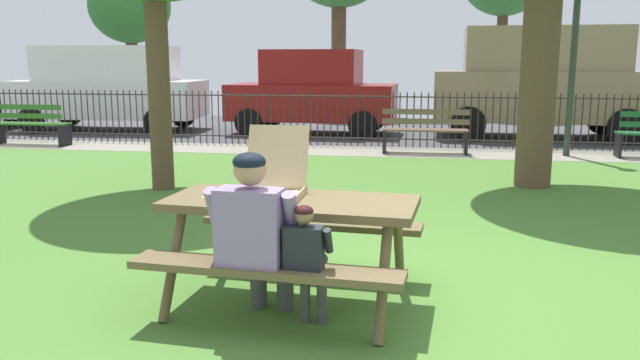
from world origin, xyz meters
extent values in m
cube|color=#4A782F|center=(0.00, 2.19, -0.01)|extent=(28.00, 12.39, 0.02)
cube|color=gray|center=(0.00, 7.69, 0.00)|extent=(28.00, 1.40, 0.01)
cube|color=#424247|center=(0.00, 11.66, -0.01)|extent=(28.00, 6.55, 0.01)
cube|color=brown|center=(-0.90, -0.12, 0.74)|extent=(1.86, 0.92, 0.06)
cube|color=brown|center=(-0.96, -0.72, 0.44)|extent=(1.82, 0.44, 0.05)
cube|color=brown|center=(-0.85, 0.48, 0.44)|extent=(1.82, 0.44, 0.05)
cylinder|color=brown|center=(-1.68, -0.47, 0.35)|extent=(0.11, 0.44, 0.74)
cylinder|color=brown|center=(-1.60, 0.36, 0.35)|extent=(0.11, 0.44, 0.74)
cylinder|color=brown|center=(-0.21, -0.60, 0.35)|extent=(0.11, 0.44, 0.74)
cylinder|color=brown|center=(-0.13, 0.22, 0.35)|extent=(0.11, 0.44, 0.74)
cube|color=tan|center=(-1.06, -0.09, 0.78)|extent=(0.47, 0.47, 0.01)
cube|color=silver|center=(-1.06, -0.09, 0.78)|extent=(0.44, 0.44, 0.00)
cube|color=tan|center=(-1.07, -0.32, 0.80)|extent=(0.47, 0.02, 0.04)
cube|color=tan|center=(-1.06, 0.14, 0.80)|extent=(0.47, 0.02, 0.04)
cube|color=tan|center=(-1.29, -0.09, 0.80)|extent=(0.02, 0.47, 0.04)
cube|color=tan|center=(-0.84, -0.09, 0.80)|extent=(0.02, 0.47, 0.04)
cube|color=tan|center=(-1.06, 0.15, 1.04)|extent=(0.47, 0.18, 0.44)
pyramid|color=#F2BD5A|center=(-1.47, -0.13, 0.78)|extent=(0.20, 0.23, 0.01)
cube|color=tan|center=(-1.50, -0.04, 0.78)|extent=(0.16, 0.08, 0.02)
cylinder|color=#464646|center=(-1.11, -0.28, 0.22)|extent=(0.12, 0.12, 0.44)
cylinder|color=#464646|center=(-1.13, -0.49, 0.47)|extent=(0.19, 0.43, 0.15)
cylinder|color=#464646|center=(-0.92, -0.30, 0.22)|extent=(0.12, 0.12, 0.44)
cylinder|color=#464646|center=(-0.93, -0.51, 0.47)|extent=(0.19, 0.43, 0.15)
cube|color=#8C72A5|center=(-1.05, -0.71, 0.70)|extent=(0.44, 0.26, 0.52)
cylinder|color=#8C72A5|center=(-1.31, -0.64, 0.80)|extent=(0.11, 0.22, 0.31)
cylinder|color=#8C72A5|center=(-0.79, -0.68, 0.80)|extent=(0.11, 0.22, 0.31)
sphere|color=tan|center=(-1.05, -0.69, 1.08)|extent=(0.21, 0.21, 0.21)
ellipsoid|color=black|center=(-1.05, -0.70, 1.13)|extent=(0.21, 0.20, 0.12)
cylinder|color=#434343|center=(-0.74, -0.50, 0.22)|extent=(0.07, 0.07, 0.44)
cylinder|color=#434343|center=(-0.75, -0.62, 0.46)|extent=(0.11, 0.25, 0.09)
cylinder|color=#434343|center=(-0.62, -0.51, 0.22)|extent=(0.07, 0.07, 0.44)
cylinder|color=#434343|center=(-0.63, -0.63, 0.46)|extent=(0.11, 0.25, 0.09)
cube|color=#1E2328|center=(-0.70, -0.74, 0.59)|extent=(0.25, 0.15, 0.30)
cylinder|color=#1E2328|center=(-0.85, -0.70, 0.65)|extent=(0.06, 0.12, 0.18)
cylinder|color=#1E2328|center=(-0.55, -0.73, 0.65)|extent=(0.06, 0.12, 0.18)
sphere|color=#8C6647|center=(-0.70, -0.73, 0.81)|extent=(0.12, 0.12, 0.12)
ellipsoid|color=#351315|center=(-0.70, -0.74, 0.84)|extent=(0.12, 0.12, 0.07)
cylinder|color=#2D2823|center=(0.00, 8.39, 1.02)|extent=(22.46, 0.03, 0.03)
cylinder|color=#2D2823|center=(0.00, 8.39, 0.17)|extent=(22.46, 0.03, 0.03)
cylinder|color=#2D2823|center=(-9.20, 8.39, 0.55)|extent=(0.02, 0.02, 1.11)
cylinder|color=#2D2823|center=(-9.06, 8.39, 0.55)|extent=(0.02, 0.02, 1.11)
cylinder|color=#2D2823|center=(-8.91, 8.39, 0.55)|extent=(0.02, 0.02, 1.11)
cylinder|color=#2D2823|center=(-8.77, 8.39, 0.55)|extent=(0.02, 0.02, 1.11)
cylinder|color=#2D2823|center=(-8.63, 8.39, 0.55)|extent=(0.02, 0.02, 1.11)
cylinder|color=#2D2823|center=(-8.49, 8.39, 0.55)|extent=(0.02, 0.02, 1.11)
cylinder|color=#2D2823|center=(-8.35, 8.39, 0.55)|extent=(0.02, 0.02, 1.11)
cylinder|color=#2D2823|center=(-8.21, 8.39, 0.55)|extent=(0.02, 0.02, 1.11)
cylinder|color=#2D2823|center=(-8.07, 8.39, 0.55)|extent=(0.02, 0.02, 1.11)
cylinder|color=#2D2823|center=(-7.93, 8.39, 0.55)|extent=(0.02, 0.02, 1.11)
cylinder|color=#2D2823|center=(-7.79, 8.39, 0.55)|extent=(0.02, 0.02, 1.11)
cylinder|color=#2D2823|center=(-7.65, 8.39, 0.55)|extent=(0.02, 0.02, 1.11)
cylinder|color=#2D2823|center=(-7.51, 8.39, 0.55)|extent=(0.02, 0.02, 1.11)
cylinder|color=#2D2823|center=(-7.37, 8.39, 0.55)|extent=(0.02, 0.02, 1.11)
cylinder|color=#2D2823|center=(-7.23, 8.39, 0.55)|extent=(0.02, 0.02, 1.11)
cylinder|color=#2D2823|center=(-7.09, 8.39, 0.55)|extent=(0.02, 0.02, 1.11)
cylinder|color=#2D2823|center=(-6.95, 8.39, 0.55)|extent=(0.02, 0.02, 1.11)
cylinder|color=#2D2823|center=(-6.81, 8.39, 0.55)|extent=(0.02, 0.02, 1.11)
cylinder|color=#2D2823|center=(-6.67, 8.39, 0.55)|extent=(0.02, 0.02, 1.11)
cylinder|color=#2D2823|center=(-6.53, 8.39, 0.55)|extent=(0.02, 0.02, 1.11)
cylinder|color=#2D2823|center=(-6.39, 8.39, 0.55)|extent=(0.02, 0.02, 1.11)
cylinder|color=#2D2823|center=(-6.25, 8.39, 0.55)|extent=(0.02, 0.02, 1.11)
cylinder|color=#2D2823|center=(-6.11, 8.39, 0.55)|extent=(0.02, 0.02, 1.11)
cylinder|color=#2D2823|center=(-5.97, 8.39, 0.55)|extent=(0.02, 0.02, 1.11)
cylinder|color=#2D2823|center=(-5.83, 8.39, 0.55)|extent=(0.02, 0.02, 1.11)
cylinder|color=#2D2823|center=(-5.69, 8.39, 0.55)|extent=(0.02, 0.02, 1.11)
cylinder|color=#2D2823|center=(-5.55, 8.39, 0.55)|extent=(0.02, 0.02, 1.11)
cylinder|color=#2D2823|center=(-5.40, 8.39, 0.55)|extent=(0.02, 0.02, 1.11)
cylinder|color=#2D2823|center=(-5.26, 8.39, 0.55)|extent=(0.02, 0.02, 1.11)
cylinder|color=#2D2823|center=(-5.12, 8.39, 0.55)|extent=(0.02, 0.02, 1.11)
cylinder|color=#2D2823|center=(-4.98, 8.39, 0.55)|extent=(0.02, 0.02, 1.11)
cylinder|color=#2D2823|center=(-4.84, 8.39, 0.55)|extent=(0.02, 0.02, 1.11)
cylinder|color=#2D2823|center=(-4.70, 8.39, 0.55)|extent=(0.02, 0.02, 1.11)
cylinder|color=#2D2823|center=(-4.56, 8.39, 0.55)|extent=(0.02, 0.02, 1.11)
cylinder|color=#2D2823|center=(-4.42, 8.39, 0.55)|extent=(0.02, 0.02, 1.11)
cylinder|color=#2D2823|center=(-4.28, 8.39, 0.55)|extent=(0.02, 0.02, 1.11)
cylinder|color=#2D2823|center=(-4.14, 8.39, 0.55)|extent=(0.02, 0.02, 1.11)
cylinder|color=#2D2823|center=(-4.00, 8.39, 0.55)|extent=(0.02, 0.02, 1.11)
cylinder|color=#2D2823|center=(-3.86, 8.39, 0.55)|extent=(0.02, 0.02, 1.11)
cylinder|color=#2D2823|center=(-3.72, 8.39, 0.55)|extent=(0.02, 0.02, 1.11)
cylinder|color=#2D2823|center=(-3.58, 8.39, 0.55)|extent=(0.02, 0.02, 1.11)
cylinder|color=#2D2823|center=(-3.44, 8.39, 0.55)|extent=(0.02, 0.02, 1.11)
cylinder|color=#2D2823|center=(-3.30, 8.39, 0.55)|extent=(0.02, 0.02, 1.11)
cylinder|color=#2D2823|center=(-3.16, 8.39, 0.55)|extent=(0.02, 0.02, 1.11)
cylinder|color=#2D2823|center=(-3.02, 8.39, 0.55)|extent=(0.02, 0.02, 1.11)
cylinder|color=#2D2823|center=(-2.88, 8.39, 0.55)|extent=(0.02, 0.02, 1.11)
cylinder|color=#2D2823|center=(-2.74, 8.39, 0.55)|extent=(0.02, 0.02, 1.11)
cylinder|color=#2D2823|center=(-2.60, 8.39, 0.55)|extent=(0.02, 0.02, 1.11)
cylinder|color=#2D2823|center=(-2.46, 8.39, 0.55)|extent=(0.02, 0.02, 1.11)
cylinder|color=#2D2823|center=(-2.32, 8.39, 0.55)|extent=(0.02, 0.02, 1.11)
cylinder|color=#2D2823|center=(-2.18, 8.39, 0.55)|extent=(0.02, 0.02, 1.11)
cylinder|color=#2D2823|center=(-2.04, 8.39, 0.55)|extent=(0.02, 0.02, 1.11)
cylinder|color=#2D2823|center=(-1.90, 8.39, 0.55)|extent=(0.02, 0.02, 1.11)
cylinder|color=#2D2823|center=(-1.75, 8.39, 0.55)|extent=(0.02, 0.02, 1.11)
cylinder|color=#2D2823|center=(-1.61, 8.39, 0.55)|extent=(0.02, 0.02, 1.11)
cylinder|color=#2D2823|center=(-1.47, 8.39, 0.55)|extent=(0.02, 0.02, 1.11)
cylinder|color=#2D2823|center=(-1.33, 8.39, 0.55)|extent=(0.02, 0.02, 1.11)
cylinder|color=#2D2823|center=(-1.19, 8.39, 0.55)|extent=(0.02, 0.02, 1.11)
cylinder|color=#2D2823|center=(-1.05, 8.39, 0.55)|extent=(0.02, 0.02, 1.11)
cylinder|color=#2D2823|center=(-0.91, 8.39, 0.55)|extent=(0.02, 0.02, 1.11)
cylinder|color=#2D2823|center=(-0.77, 8.39, 0.55)|extent=(0.02, 0.02, 1.11)
cylinder|color=#2D2823|center=(-0.63, 8.39, 0.55)|extent=(0.02, 0.02, 1.11)
cylinder|color=#2D2823|center=(-0.49, 8.39, 0.55)|extent=(0.02, 0.02, 1.11)
cylinder|color=#2D2823|center=(-0.35, 8.39, 0.55)|extent=(0.02, 0.02, 1.11)
cylinder|color=#2D2823|center=(-0.21, 8.39, 0.55)|extent=(0.02, 0.02, 1.11)
cylinder|color=#2D2823|center=(-0.07, 8.39, 0.55)|extent=(0.02, 0.02, 1.11)
cylinder|color=#2D2823|center=(0.07, 8.39, 0.55)|extent=(0.02, 0.02, 1.11)
cylinder|color=#2D2823|center=(0.21, 8.39, 0.55)|extent=(0.02, 0.02, 1.11)
cylinder|color=#2D2823|center=(0.35, 8.39, 0.55)|extent=(0.02, 0.02, 1.11)
cylinder|color=#2D2823|center=(0.49, 8.39, 0.55)|extent=(0.02, 0.02, 1.11)
cylinder|color=#2D2823|center=(0.63, 8.39, 0.55)|extent=(0.02, 0.02, 1.11)
cylinder|color=#2D2823|center=(0.77, 8.39, 0.55)|extent=(0.02, 0.02, 1.11)
cylinder|color=#2D2823|center=(0.91, 8.39, 0.55)|extent=(0.02, 0.02, 1.11)
cylinder|color=#2D2823|center=(1.05, 8.39, 0.55)|extent=(0.02, 0.02, 1.11)
cylinder|color=#2D2823|center=(1.19, 8.39, 0.55)|extent=(0.02, 0.02, 1.11)
cylinder|color=#2D2823|center=(1.33, 8.39, 0.55)|extent=(0.02, 0.02, 1.11)
cylinder|color=#2D2823|center=(1.47, 8.39, 0.55)|extent=(0.02, 0.02, 1.11)
cylinder|color=#2D2823|center=(1.61, 8.39, 0.55)|extent=(0.02, 0.02, 1.11)
cylinder|color=#2D2823|center=(1.75, 8.39, 0.55)|extent=(0.02, 0.02, 1.11)
cylinder|color=#2D2823|center=(1.90, 8.39, 0.55)|extent=(0.02, 0.02, 1.11)
cylinder|color=#2D2823|center=(2.04, 8.39, 0.55)|extent=(0.02, 0.02, 1.11)
cylinder|color=#2D2823|center=(2.18, 8.39, 0.55)|extent=(0.02, 0.02, 1.11)
cylinder|color=#2D2823|center=(2.32, 8.39, 0.55)|extent=(0.02, 0.02, 1.11)
cylinder|color=#2D2823|center=(2.46, 8.39, 0.55)|extent=(0.02, 0.02, 1.11)
cylinder|color=#2D2823|center=(2.60, 8.39, 0.55)|extent=(0.02, 0.02, 1.11)
cylinder|color=#2D2823|center=(2.74, 8.39, 0.55)|extent=(0.02, 0.02, 1.11)
cylinder|color=#2D2823|center=(2.88, 8.39, 0.55)|extent=(0.02, 0.02, 1.11)
cylinder|color=#2D2823|center=(3.02, 8.39, 0.55)|extent=(0.02, 0.02, 1.11)
cylinder|color=#2D2823|center=(3.16, 8.39, 0.55)|extent=(0.02, 0.02, 1.11)
cylinder|color=#2D2823|center=(3.30, 8.39, 0.55)|extent=(0.02, 0.02, 1.11)
cylinder|color=#2D2823|center=(3.44, 8.39, 0.55)|extent=(0.02, 0.02, 1.11)
cylinder|color=#2D2823|center=(3.58, 8.39, 0.55)|extent=(0.02, 0.02, 1.11)
cylinder|color=#2D2823|center=(3.72, 8.39, 0.55)|extent=(0.02, 0.02, 1.11)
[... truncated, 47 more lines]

